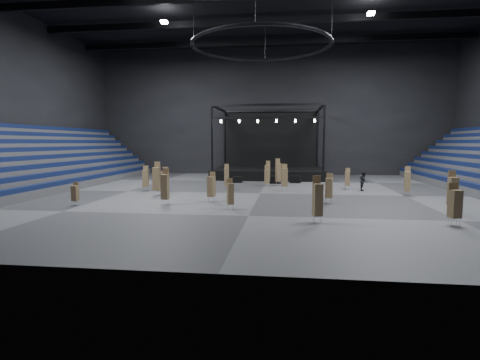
# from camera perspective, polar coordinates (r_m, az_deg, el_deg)

# --- Properties ---
(floor) EXTENTS (50.00, 50.00, 0.00)m
(floor) POSITION_cam_1_polar(r_m,az_deg,el_deg) (33.93, 3.10, -2.05)
(floor) COLOR #4C4C4F
(floor) RESTS_ON ground
(wall_back) EXTENTS (50.00, 0.20, 18.00)m
(wall_back) POSITION_cam_1_polar(r_m,az_deg,el_deg) (54.76, 4.71, 10.34)
(wall_back) COLOR black
(wall_back) RESTS_ON ground
(wall_front) EXTENTS (50.00, 0.20, 18.00)m
(wall_front) POSITION_cam_1_polar(r_m,az_deg,el_deg) (13.48, -3.56, 24.78)
(wall_front) COLOR black
(wall_front) RESTS_ON ground
(wall_left) EXTENTS (0.20, 42.00, 18.00)m
(wall_left) POSITION_cam_1_polar(r_m,az_deg,el_deg) (43.48, -32.53, 10.67)
(wall_left) COLOR black
(wall_left) RESTS_ON ground
(bleachers_left) EXTENTS (7.20, 40.00, 6.40)m
(bleachers_left) POSITION_cam_1_polar(r_m,az_deg,el_deg) (42.08, -29.83, 1.08)
(bleachers_left) COLOR #4A4A4D
(bleachers_left) RESTS_ON floor
(stage) EXTENTS (14.00, 10.00, 9.20)m
(stage) POSITION_cam_1_polar(r_m,az_deg,el_deg) (49.92, 4.41, 2.12)
(stage) COLOR black
(stage) RESTS_ON floor
(truss_ring) EXTENTS (12.30, 12.30, 5.15)m
(truss_ring) POSITION_cam_1_polar(r_m,az_deg,el_deg) (34.65, 3.22, 19.78)
(truss_ring) COLOR black
(truss_ring) RESTS_ON ceiling
(flight_case_left) EXTENTS (1.16, 0.78, 0.71)m
(flight_case_left) POSITION_cam_1_polar(r_m,az_deg,el_deg) (42.77, -0.39, 0.05)
(flight_case_left) COLOR black
(flight_case_left) RESTS_ON floor
(flight_case_mid) EXTENTS (1.38, 0.88, 0.86)m
(flight_case_mid) POSITION_cam_1_polar(r_m,az_deg,el_deg) (42.11, 5.36, 0.04)
(flight_case_mid) COLOR black
(flight_case_mid) RESTS_ON floor
(flight_case_right) EXTENTS (1.30, 0.80, 0.82)m
(flight_case_right) POSITION_cam_1_polar(r_m,az_deg,el_deg) (42.98, 8.39, 0.09)
(flight_case_right) COLOR black
(flight_case_right) RESTS_ON floor
(chair_stack_0) EXTENTS (0.51, 0.51, 2.12)m
(chair_stack_0) POSITION_cam_1_polar(r_m,az_deg,el_deg) (38.80, 4.13, 0.56)
(chair_stack_0) COLOR silver
(chair_stack_0) RESTS_ON floor
(chair_stack_1) EXTENTS (0.60, 0.60, 2.95)m
(chair_stack_1) POSITION_cam_1_polar(r_m,az_deg,el_deg) (33.07, -12.59, 0.24)
(chair_stack_1) COLOR silver
(chair_stack_1) RESTS_ON floor
(chair_stack_2) EXTENTS (0.59, 0.59, 2.58)m
(chair_stack_2) POSITION_cam_1_polar(r_m,az_deg,el_deg) (35.61, 6.81, 0.47)
(chair_stack_2) COLOR silver
(chair_stack_2) RESTS_ON floor
(chair_stack_3) EXTENTS (0.57, 0.57, 2.52)m
(chair_stack_3) POSITION_cam_1_polar(r_m,az_deg,el_deg) (35.49, 24.15, -0.10)
(chair_stack_3) COLOR silver
(chair_stack_3) RESTS_ON floor
(chair_stack_4) EXTENTS (0.61, 0.61, 2.28)m
(chair_stack_4) POSITION_cam_1_polar(r_m,az_deg,el_deg) (29.00, 13.41, -1.13)
(chair_stack_4) COLOR silver
(chair_stack_4) RESTS_ON floor
(chair_stack_5) EXTENTS (0.53, 0.53, 2.72)m
(chair_stack_5) POSITION_cam_1_polar(r_m,az_deg,el_deg) (28.10, -11.36, -0.93)
(chair_stack_5) COLOR silver
(chair_stack_5) RESTS_ON floor
(chair_stack_6) EXTENTS (0.54, 0.54, 2.14)m
(chair_stack_6) POSITION_cam_1_polar(r_m,az_deg,el_deg) (25.78, -1.48, -2.05)
(chair_stack_6) COLOR silver
(chair_stack_6) RESTS_ON floor
(chair_stack_7) EXTENTS (0.55, 0.55, 2.76)m
(chair_stack_7) POSITION_cam_1_polar(r_m,az_deg,el_deg) (28.64, 29.66, -1.40)
(chair_stack_7) COLOR silver
(chair_stack_7) RESTS_ON floor
(chair_stack_8) EXTENTS (0.60, 0.60, 2.71)m
(chair_stack_8) POSITION_cam_1_polar(r_m,az_deg,el_deg) (21.86, 11.74, -2.85)
(chair_stack_8) COLOR silver
(chair_stack_8) RESTS_ON floor
(chair_stack_9) EXTENTS (0.58, 0.58, 2.65)m
(chair_stack_9) POSITION_cam_1_polar(r_m,az_deg,el_deg) (39.99, 4.21, 1.08)
(chair_stack_9) COLOR silver
(chair_stack_9) RESTS_ON floor
(chair_stack_10) EXTENTS (0.65, 0.65, 2.88)m
(chair_stack_10) POSITION_cam_1_polar(r_m,az_deg,el_deg) (40.18, 5.85, 1.23)
(chair_stack_10) COLOR silver
(chair_stack_10) RESTS_ON floor
(chair_stack_11) EXTENTS (0.67, 0.67, 2.38)m
(chair_stack_11) POSITION_cam_1_polar(r_m,az_deg,el_deg) (23.79, 29.92, -3.07)
(chair_stack_11) COLOR silver
(chair_stack_11) RESTS_ON floor
(chair_stack_12) EXTENTS (0.42, 0.42, 1.73)m
(chair_stack_12) POSITION_cam_1_polar(r_m,az_deg,el_deg) (29.77, -23.84, -1.82)
(chair_stack_12) COLOR silver
(chair_stack_12) RESTS_ON floor
(chair_stack_13) EXTENTS (0.63, 0.63, 2.34)m
(chair_stack_13) POSITION_cam_1_polar(r_m,az_deg,el_deg) (29.04, -4.39, -0.93)
(chair_stack_13) COLOR silver
(chair_stack_13) RESTS_ON floor
(chair_stack_14) EXTENTS (0.50, 0.50, 2.51)m
(chair_stack_14) POSITION_cam_1_polar(r_m,az_deg,el_deg) (36.59, -2.06, 0.54)
(chair_stack_14) COLOR silver
(chair_stack_14) RESTS_ON floor
(chair_stack_15) EXTENTS (0.54, 0.54, 2.37)m
(chair_stack_15) POSITION_cam_1_polar(r_m,az_deg,el_deg) (34.62, -11.37, 0.10)
(chair_stack_15) COLOR silver
(chair_stack_15) RESTS_ON floor
(chair_stack_16) EXTENTS (0.56, 0.56, 2.10)m
(chair_stack_16) POSITION_cam_1_polar(r_m,az_deg,el_deg) (38.32, 16.06, 0.31)
(chair_stack_16) COLOR silver
(chair_stack_16) RESTS_ON floor
(chair_stack_17) EXTENTS (0.58, 0.58, 2.39)m
(chair_stack_17) POSITION_cam_1_polar(r_m,az_deg,el_deg) (36.67, -14.21, 0.35)
(chair_stack_17) COLOR silver
(chair_stack_17) RESTS_ON floor
(man_center) EXTENTS (0.65, 0.50, 1.59)m
(man_center) POSITION_cam_1_polar(r_m,az_deg,el_deg) (34.79, -4.41, -0.54)
(man_center) COLOR black
(man_center) RESTS_ON floor
(crew_member) EXTENTS (0.88, 1.03, 1.84)m
(crew_member) POSITION_cam_1_polar(r_m,az_deg,el_deg) (37.59, 18.32, -0.16)
(crew_member) COLOR black
(crew_member) RESTS_ON floor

